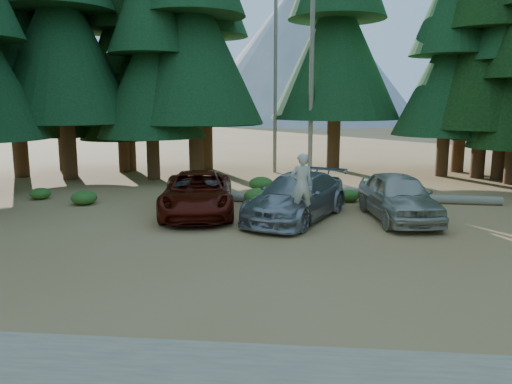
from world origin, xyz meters
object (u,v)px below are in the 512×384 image
(frisbee_player, at_px, (302,185))
(log_left, at_px, (283,199))
(log_mid, at_px, (364,191))
(red_pickup, at_px, (198,193))
(silver_minivan_right, at_px, (398,196))
(log_right, at_px, (430,199))
(silver_minivan_center, at_px, (297,197))

(frisbee_player, xyz_separation_m, log_left, (-0.75, 4.40, -1.31))
(log_mid, bearing_deg, red_pickup, -138.98)
(silver_minivan_right, xyz_separation_m, log_left, (-4.06, 2.43, -0.64))
(log_left, relative_size, log_right, 0.88)
(silver_minivan_center, height_order, frisbee_player, frisbee_player)
(frisbee_player, relative_size, log_right, 0.36)
(silver_minivan_center, height_order, log_right, silver_minivan_center)
(red_pickup, xyz_separation_m, log_mid, (6.51, 4.74, -0.63))
(red_pickup, height_order, silver_minivan_right, silver_minivan_right)
(red_pickup, height_order, log_right, red_pickup)
(frisbee_player, xyz_separation_m, log_right, (5.10, 4.95, -1.31))
(silver_minivan_center, height_order, log_left, silver_minivan_center)
(log_right, bearing_deg, silver_minivan_right, -117.09)
(red_pickup, distance_m, log_right, 9.31)
(log_left, bearing_deg, frisbee_player, -77.22)
(log_left, bearing_deg, silver_minivan_right, -27.83)
(frisbee_player, height_order, log_mid, frisbee_player)
(frisbee_player, bearing_deg, log_left, -98.91)
(silver_minivan_center, xyz_separation_m, frisbee_player, (0.17, -1.70, 0.70))
(red_pickup, relative_size, frisbee_player, 2.77)
(silver_minivan_right, height_order, frisbee_player, frisbee_player)
(silver_minivan_right, relative_size, log_mid, 1.58)
(log_left, distance_m, log_right, 5.88)
(silver_minivan_right, bearing_deg, log_mid, 88.03)
(red_pickup, height_order, log_mid, red_pickup)
(red_pickup, xyz_separation_m, silver_minivan_right, (7.07, -0.20, 0.05))
(silver_minivan_right, distance_m, log_right, 3.54)
(frisbee_player, height_order, log_right, frisbee_player)
(silver_minivan_center, distance_m, log_right, 6.23)
(silver_minivan_right, height_order, log_mid, silver_minivan_right)
(red_pickup, relative_size, log_right, 1.00)
(log_left, bearing_deg, log_mid, 38.73)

